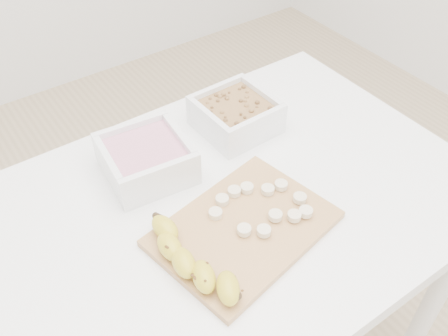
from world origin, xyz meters
TOP-DOWN VIEW (x-y plane):
  - table at (0.00, 0.00)m, footprint 1.00×0.70m
  - bowl_yogurt at (-0.10, 0.16)m, footprint 0.19×0.19m
  - bowl_granola at (0.14, 0.18)m, footprint 0.17×0.17m
  - cutting_board at (-0.03, -0.08)m, footprint 0.36×0.29m
  - banana at (-0.16, -0.11)m, footprint 0.08×0.23m
  - banana_slices at (0.02, -0.07)m, footprint 0.18×0.15m

SIDE VIEW (x-z plane):
  - table at x=0.00m, z-range 0.28..1.03m
  - cutting_board at x=-0.03m, z-range 0.75..0.76m
  - banana_slices at x=0.02m, z-range 0.76..0.78m
  - banana at x=-0.16m, z-range 0.77..0.80m
  - bowl_granola at x=0.14m, z-range 0.75..0.83m
  - bowl_yogurt at x=-0.10m, z-range 0.75..0.83m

